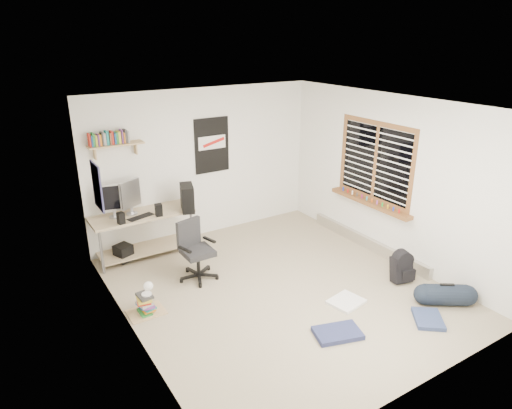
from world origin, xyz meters
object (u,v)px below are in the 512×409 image
office_chair (197,247)px  backpack (401,269)px  desk (143,233)px  duffel_bag (445,295)px  book_stack (145,302)px

office_chair → backpack: (2.37, -1.61, -0.29)m
desk → duffel_bag: (2.82, -3.45, -0.22)m
duffel_bag → book_stack: size_ratio=1.34×
office_chair → backpack: bearing=-48.7°
backpack → book_stack: size_ratio=0.90×
office_chair → duffel_bag: 3.35m
desk → duffel_bag: desk is taller
book_stack → duffel_bag: bearing=-29.2°
office_chair → duffel_bag: size_ratio=1.59×
backpack → duffel_bag: bearing=-72.0°
desk → duffel_bag: size_ratio=2.83×
office_chair → backpack: 2.88m
backpack → desk: bearing=150.1°
office_chair → duffel_bag: office_chair is taller
duffel_bag → backpack: bearing=127.8°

